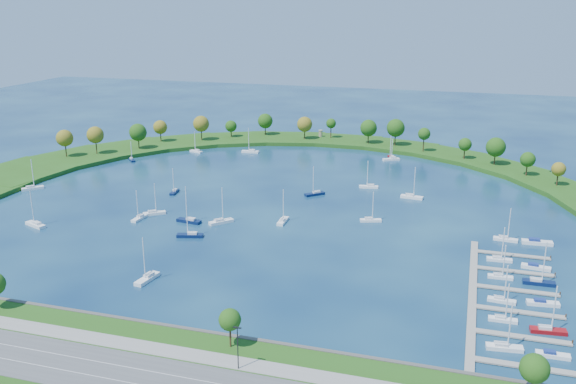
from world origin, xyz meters
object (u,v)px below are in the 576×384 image
(dock_system, at_px, (500,298))
(docked_boat_6, at_px, (500,276))
(moored_boat_2, at_px, (283,220))
(moored_boat_0, at_px, (412,196))
(moored_boat_5, at_px, (154,212))
(moored_boat_17, at_px, (132,159))
(moored_boat_3, at_px, (392,156))
(docked_boat_11, at_px, (537,242))
(docked_boat_9, at_px, (536,267))
(moored_boat_8, at_px, (391,159))
(moored_boat_9, at_px, (221,221))
(moored_boat_4, at_px, (250,151))
(moored_boat_7, at_px, (32,187))
(moored_boat_12, at_px, (196,151))
(harbor_tower, at_px, (321,133))
(docked_boat_8, at_px, (499,258))
(docked_boat_2, at_px, (503,318))
(moored_boat_16, at_px, (189,220))
(moored_boat_15, at_px, (147,277))
(docked_boat_7, at_px, (539,281))
(moored_boat_14, at_px, (139,217))
(moored_boat_1, at_px, (315,193))
(docked_boat_0, at_px, (504,346))
(docked_boat_1, at_px, (552,355))
(docked_boat_10, at_px, (505,238))
(moored_boat_13, at_px, (36,224))
(moored_boat_18, at_px, (369,186))
(moored_boat_6, at_px, (174,191))
(docked_boat_5, at_px, (542,303))
(docked_boat_4, at_px, (502,299))
(moored_boat_11, at_px, (190,234))

(dock_system, xyz_separation_m, docked_boat_6, (0.24, 14.20, 0.52))
(moored_boat_2, bearing_deg, moored_boat_0, -45.19)
(moored_boat_5, bearing_deg, moored_boat_17, 89.33)
(moored_boat_3, distance_m, docked_boat_11, 122.08)
(moored_boat_0, height_order, docked_boat_9, moored_boat_0)
(moored_boat_8, relative_size, docked_boat_9, 1.45)
(moored_boat_9, bearing_deg, docked_boat_11, -42.09)
(moored_boat_2, relative_size, moored_boat_4, 0.92)
(moored_boat_7, relative_size, moored_boat_12, 1.18)
(harbor_tower, distance_m, docked_boat_8, 181.87)
(moored_boat_4, distance_m, moored_boat_17, 61.77)
(docked_boat_2, bearing_deg, moored_boat_16, 157.19)
(docked_boat_6, bearing_deg, docked_boat_9, 42.90)
(moored_boat_2, relative_size, moored_boat_15, 0.92)
(moored_boat_7, height_order, docked_boat_7, moored_boat_7)
(moored_boat_14, bearing_deg, docked_boat_9, 92.28)
(moored_boat_1, xyz_separation_m, moored_boat_15, (-25.93, -94.23, 0.03))
(docked_boat_0, relative_size, docked_boat_1, 1.63)
(docked_boat_1, bearing_deg, moored_boat_7, 158.21)
(moored_boat_0, height_order, docked_boat_10, moored_boat_0)
(moored_boat_2, height_order, docked_boat_2, moored_boat_2)
(moored_boat_14, bearing_deg, docked_boat_7, 87.64)
(moored_boat_8, distance_m, docked_boat_8, 128.40)
(moored_boat_2, height_order, moored_boat_14, moored_boat_2)
(moored_boat_13, relative_size, moored_boat_15, 1.01)
(moored_boat_18, distance_m, docked_boat_7, 102.67)
(moored_boat_17, distance_m, docked_boat_8, 192.80)
(moored_boat_12, xyz_separation_m, moored_boat_18, (99.80, -39.02, 0.02))
(moored_boat_3, bearing_deg, moored_boat_6, 102.80)
(moored_boat_6, height_order, docked_boat_0, docked_boat_0)
(moored_boat_1, relative_size, moored_boat_8, 1.00)
(moored_boat_9, distance_m, docked_boat_2, 107.12)
(dock_system, bearing_deg, docked_boat_7, 50.83)
(moored_boat_16, xyz_separation_m, docked_boat_5, (118.48, -31.73, -0.33))
(docked_boat_7, relative_size, docked_boat_9, 1.50)
(moored_boat_2, xyz_separation_m, docked_boat_9, (85.58, -17.22, -0.28))
(docked_boat_4, xyz_separation_m, docked_boat_8, (-0.01, 28.88, 0.01))
(moored_boat_6, bearing_deg, moored_boat_5, 2.53)
(moored_boat_3, relative_size, docked_boat_1, 1.32)
(moored_boat_14, xyz_separation_m, docked_boat_11, (139.45, 16.53, -0.15))
(moored_boat_17, distance_m, docked_boat_2, 212.35)
(moored_boat_8, height_order, moored_boat_14, moored_boat_8)
(moored_boat_9, distance_m, docked_boat_1, 122.91)
(moored_boat_13, relative_size, docked_boat_0, 1.11)
(moored_boat_8, height_order, docked_boat_9, moored_boat_8)
(moored_boat_2, relative_size, moored_boat_12, 1.10)
(moored_boat_11, xyz_separation_m, moored_boat_12, (-50.92, 114.90, -0.06))
(moored_boat_5, height_order, docked_boat_9, moored_boat_5)
(moored_boat_4, relative_size, docked_boat_7, 1.03)
(harbor_tower, xyz_separation_m, moored_boat_2, (20.65, -140.42, -3.12))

